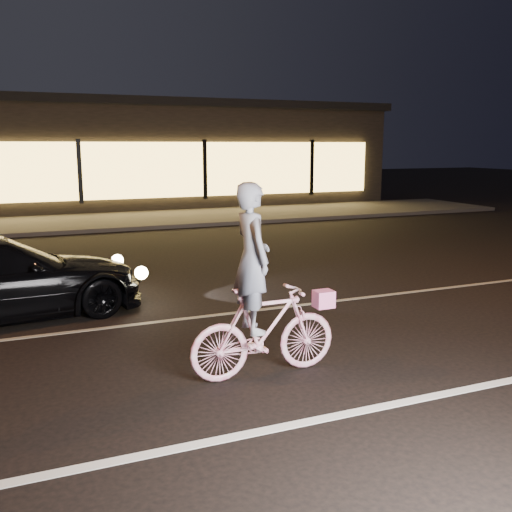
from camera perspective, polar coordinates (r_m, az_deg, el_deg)
name	(u,v)px	position (r m, az deg, el deg)	size (l,w,h in m)	color
ground	(218,369)	(6.60, -3.78, -11.26)	(90.00, 90.00, 0.00)	black
lane_stripe_near	(272,429)	(5.33, 1.63, -16.92)	(60.00, 0.12, 0.01)	silver
lane_stripe_far	(174,320)	(8.41, -8.18, -6.34)	(60.00, 0.10, 0.01)	gray
sidewalk	(88,222)	(19.05, -16.43, 3.25)	(30.00, 4.00, 0.12)	#383533
storefront	(69,154)	(24.84, -18.22, 9.70)	(25.40, 8.42, 4.20)	black
cyclist	(261,309)	(6.17, 0.52, -5.36)	(1.69, 0.58, 2.13)	#D5376C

